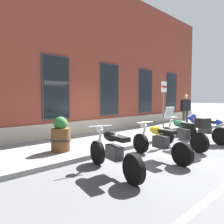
# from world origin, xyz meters

# --- Properties ---
(ground_plane) EXTENTS (140.00, 140.00, 0.00)m
(ground_plane) POSITION_xyz_m (0.00, 0.00, 0.00)
(ground_plane) COLOR #4C4C4F
(sidewalk) EXTENTS (26.35, 3.07, 0.12)m
(sidewalk) POSITION_xyz_m (0.00, 1.54, 0.06)
(sidewalk) COLOR slate
(sidewalk) RESTS_ON ground_plane
(brick_pub_facade) EXTENTS (20.35, 5.53, 7.09)m
(brick_pub_facade) POSITION_xyz_m (0.00, 5.78, 3.54)
(brick_pub_facade) COLOR brown
(brick_pub_facade) RESTS_ON ground_plane
(motorcycle_black_naked) EXTENTS (0.74, 2.11, 1.01)m
(motorcycle_black_naked) POSITION_xyz_m (-2.48, -1.17, 0.49)
(motorcycle_black_naked) COLOR black
(motorcycle_black_naked) RESTS_ON ground_plane
(motorcycle_yellow_naked) EXTENTS (0.68, 2.14, 0.98)m
(motorcycle_yellow_naked) POSITION_xyz_m (-0.78, -1.26, 0.48)
(motorcycle_yellow_naked) COLOR black
(motorcycle_yellow_naked) RESTS_ON ground_plane
(motorcycle_green_touring) EXTENTS (0.86, 2.01, 1.37)m
(motorcycle_green_touring) POSITION_xyz_m (0.83, -1.19, 0.57)
(motorcycle_green_touring) COLOR black
(motorcycle_green_touring) RESTS_ON ground_plane
(motorcycle_blue_sport) EXTENTS (0.71, 2.01, 1.04)m
(motorcycle_blue_sport) POSITION_xyz_m (2.45, -1.10, 0.57)
(motorcycle_blue_sport) COLOR black
(motorcycle_blue_sport) RESTS_ON ground_plane
(pedestrian_dark_jacket) EXTENTS (0.47, 0.41, 1.76)m
(pedestrian_dark_jacket) POSITION_xyz_m (5.23, 1.00, 1.12)
(pedestrian_dark_jacket) COLOR #38332D
(pedestrian_dark_jacket) RESTS_ON sidewalk
(parking_sign) EXTENTS (0.36, 0.07, 2.28)m
(parking_sign) POSITION_xyz_m (2.00, 0.35, 1.61)
(parking_sign) COLOR #4C4C51
(parking_sign) RESTS_ON sidewalk
(barrel_planter) EXTENTS (0.59, 0.59, 1.02)m
(barrel_planter) POSITION_xyz_m (-2.52, 0.97, 0.57)
(barrel_planter) COLOR brown
(barrel_planter) RESTS_ON sidewalk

